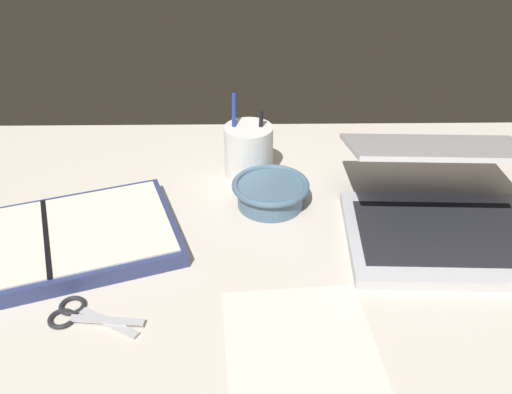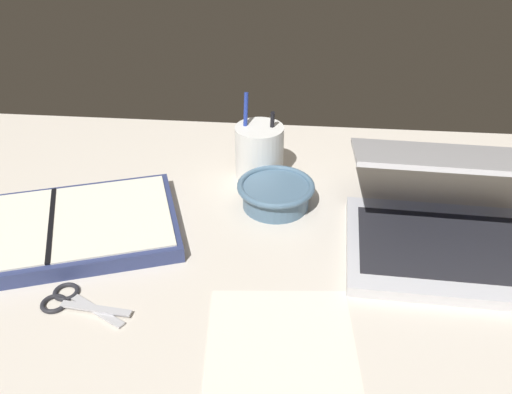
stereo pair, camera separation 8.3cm
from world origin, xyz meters
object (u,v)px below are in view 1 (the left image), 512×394
Objects in this scene: laptop at (443,205)px; scissors at (78,314)px; planner at (48,243)px; bowl at (271,192)px; pen_cup at (248,152)px.

laptop reaches higher than scissors.
laptop is 65.16cm from planner.
pen_cup reaches higher than bowl.
laptop reaches higher than planner.
pen_cup is 0.36× the size of planner.
bowl is 0.30× the size of planner.
planner is 17.27cm from scissors.
planner is at bearing -143.99° from pen_cup.
pen_cup is at bearing 76.09° from scissors.
laptop is 60.00cm from scissors.
laptop is 37.70cm from pen_cup.
scissors is (8.34, -15.08, -1.12)cm from planner.
pen_cup is 45.93cm from scissors.
laptop is 29.69cm from bowl.
laptop is 2.45× the size of scissors.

